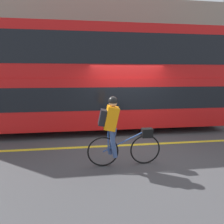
# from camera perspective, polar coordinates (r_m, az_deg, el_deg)

# --- Properties ---
(ground_plane) EXTENTS (80.00, 80.00, 0.00)m
(ground_plane) POSITION_cam_1_polar(r_m,az_deg,el_deg) (5.81, 6.09, -10.12)
(ground_plane) COLOR #424244
(road_center_line) EXTENTS (50.00, 0.14, 0.01)m
(road_center_line) POSITION_cam_1_polar(r_m,az_deg,el_deg) (5.68, 6.41, -10.61)
(road_center_line) COLOR yellow
(road_center_line) RESTS_ON ground_plane
(sidewalk_curb) EXTENTS (60.00, 1.76, 0.13)m
(sidewalk_curb) POSITION_cam_1_polar(r_m,az_deg,el_deg) (10.38, 0.15, 0.26)
(sidewalk_curb) COLOR gray
(sidewalk_curb) RESTS_ON ground_plane
(building_facade) EXTENTS (60.00, 0.30, 6.56)m
(building_facade) POSITION_cam_1_polar(r_m,az_deg,el_deg) (11.24, -0.51, 17.63)
(building_facade) COLOR gray
(building_facade) RESTS_ON ground_plane
(bus) EXTENTS (9.85, 2.47, 3.82)m
(bus) POSITION_cam_1_polar(r_m,az_deg,el_deg) (7.09, -3.74, 11.40)
(bus) COLOR black
(bus) RESTS_ON ground_plane
(cyclist_on_bike) EXTENTS (1.80, 0.32, 1.71)m
(cyclist_on_bike) POSITION_cam_1_polar(r_m,az_deg,el_deg) (4.14, 1.70, -5.86)
(cyclist_on_bike) COLOR black
(cyclist_on_bike) RESTS_ON ground_plane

